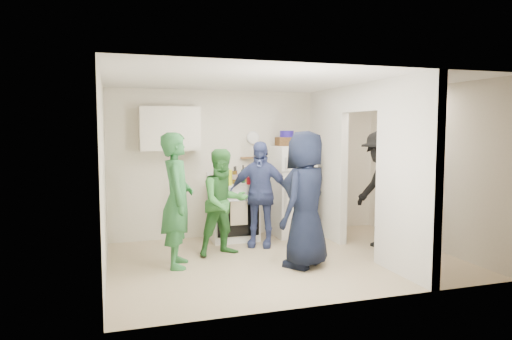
{
  "coord_description": "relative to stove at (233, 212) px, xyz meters",
  "views": [
    {
      "loc": [
        -2.27,
        -5.92,
        1.84
      ],
      "look_at": [
        -0.29,
        0.4,
        1.25
      ],
      "focal_mm": 32.0,
      "sensor_mm": 36.0,
      "label": 1
    }
  ],
  "objects": [
    {
      "name": "fridge",
      "position": [
        1.06,
        -0.03,
        0.31
      ],
      "size": [
        0.64,
        0.62,
        1.56
      ],
      "primitive_type": "cube",
      "color": "white",
      "rests_on": "floor"
    },
    {
      "name": "partition_pier_front",
      "position": [
        1.59,
        -2.47,
        0.78
      ],
      "size": [
        0.12,
        1.2,
        2.5
      ],
      "primitive_type": "cube",
      "color": "silver",
      "rests_on": "floor"
    },
    {
      "name": "bottle_c",
      "position": [
        -0.07,
        0.13,
        0.61
      ],
      "size": [
        0.07,
        0.07,
        0.27
      ],
      "primitive_type": "cylinder",
      "color": "#B0B2BF",
      "rests_on": "stove"
    },
    {
      "name": "partition_pier_back",
      "position": [
        1.59,
        -0.27,
        0.78
      ],
      "size": [
        0.12,
        1.2,
        2.5
      ],
      "primitive_type": "cube",
      "color": "silver",
      "rests_on": "floor"
    },
    {
      "name": "bottle_i",
      "position": [
        0.07,
        0.1,
        0.61
      ],
      "size": [
        0.06,
        0.06,
        0.27
      ],
      "primitive_type": "cylinder",
      "color": "#56190E",
      "rests_on": "stove"
    },
    {
      "name": "floor",
      "position": [
        0.39,
        -1.37,
        -0.47
      ],
      "size": [
        4.8,
        4.8,
        0.0
      ],
      "primitive_type": "plane",
      "color": "tan",
      "rests_on": "ground"
    },
    {
      "name": "bottle_f",
      "position": [
        0.18,
        0.04,
        0.62
      ],
      "size": [
        0.07,
        0.07,
        0.3
      ],
      "primitive_type": "cylinder",
      "color": "#174129",
      "rests_on": "stove"
    },
    {
      "name": "person_green_center",
      "position": [
        -0.37,
        -0.87,
        0.31
      ],
      "size": [
        0.87,
        0.75,
        1.56
      ],
      "primitive_type": "imported",
      "rotation": [
        0.0,
        0.0,
        0.23
      ],
      "color": "#377D37",
      "rests_on": "floor"
    },
    {
      "name": "upper_cabinet",
      "position": [
        -1.01,
        0.15,
        1.38
      ],
      "size": [
        0.95,
        0.34,
        0.7
      ],
      "primitive_type": "cube",
      "color": "silver",
      "rests_on": "wall_back"
    },
    {
      "name": "wall_clock",
      "position": [
        0.44,
        0.31,
        1.23
      ],
      "size": [
        0.22,
        0.02,
        0.22
      ],
      "primitive_type": "cylinder",
      "rotation": [
        1.57,
        0.0,
        0.0
      ],
      "color": "white",
      "rests_on": "wall_back"
    },
    {
      "name": "bottle_j",
      "position": [
        0.31,
        -0.11,
        0.63
      ],
      "size": [
        0.06,
        0.06,
        0.32
      ],
      "primitive_type": "cylinder",
      "color": "#274C1A",
      "rests_on": "stove"
    },
    {
      "name": "person_green_left",
      "position": [
        -1.09,
        -1.23,
        0.43
      ],
      "size": [
        0.54,
        0.72,
        1.8
      ],
      "primitive_type": "imported",
      "rotation": [
        0.0,
        0.0,
        1.4
      ],
      "color": "#2D723E",
      "rests_on": "floor"
    },
    {
      "name": "nook_window_frame",
      "position": [
        2.75,
        -1.17,
        1.18
      ],
      "size": [
        0.04,
        0.76,
        0.86
      ],
      "primitive_type": "cube",
      "color": "white",
      "rests_on": "wall_right"
    },
    {
      "name": "ceiling",
      "position": [
        0.39,
        -1.37,
        2.03
      ],
      "size": [
        4.8,
        4.8,
        0.0
      ],
      "primitive_type": "plane",
      "rotation": [
        3.14,
        0.0,
        0.0
      ],
      "color": "white",
      "rests_on": "wall_back"
    },
    {
      "name": "spice_shelf",
      "position": [
        0.39,
        0.28,
        0.88
      ],
      "size": [
        0.35,
        0.08,
        0.03
      ],
      "primitive_type": "cube",
      "color": "olive",
      "rests_on": "wall_back"
    },
    {
      "name": "yellow_cup_stack_top",
      "position": [
        1.28,
        -0.13,
        1.21
      ],
      "size": [
        0.09,
        0.09,
        0.25
      ],
      "primitive_type": "cylinder",
      "color": "orange",
      "rests_on": "fridge"
    },
    {
      "name": "wall_front",
      "position": [
        0.39,
        -3.07,
        0.78
      ],
      "size": [
        4.8,
        0.0,
        4.8
      ],
      "primitive_type": "plane",
      "rotation": [
        -1.57,
        0.0,
        0.0
      ],
      "color": "silver",
      "rests_on": "floor"
    },
    {
      "name": "bottle_b",
      "position": [
        -0.18,
        -0.06,
        0.63
      ],
      "size": [
        0.07,
        0.07,
        0.31
      ],
      "primitive_type": "cylinder",
      "color": "#1B5228",
      "rests_on": "stove"
    },
    {
      "name": "bottle_h",
      "position": [
        -0.28,
        -0.12,
        0.63
      ],
      "size": [
        0.08,
        0.08,
        0.31
      ],
      "primitive_type": "cylinder",
      "color": "#ADB2B9",
      "rests_on": "stove"
    },
    {
      "name": "nook_window",
      "position": [
        2.77,
        -1.17,
        1.18
      ],
      "size": [
        0.03,
        0.7,
        0.8
      ],
      "primitive_type": "cube",
      "color": "black",
      "rests_on": "wall_right"
    },
    {
      "name": "yellow_cup_stack_stove",
      "position": [
        -0.12,
        -0.22,
        0.6
      ],
      "size": [
        0.09,
        0.09,
        0.25
      ],
      "primitive_type": "cylinder",
      "color": "yellow",
      "rests_on": "stove"
    },
    {
      "name": "blue_bowl",
      "position": [
        0.96,
        0.02,
        1.29
      ],
      "size": [
        0.24,
        0.24,
        0.11
      ],
      "primitive_type": "cylinder",
      "color": "#241594",
      "rests_on": "wicker_basket"
    },
    {
      "name": "bottle_a",
      "position": [
        -0.26,
        0.12,
        0.6
      ],
      "size": [
        0.06,
        0.06,
        0.26
      ],
      "primitive_type": "cylinder",
      "color": "brown",
      "rests_on": "stove"
    },
    {
      "name": "wall_right",
      "position": [
        2.79,
        -1.37,
        0.78
      ],
      "size": [
        0.0,
        3.4,
        3.4
      ],
      "primitive_type": "plane",
      "rotation": [
        1.57,
        0.0,
        -1.57
      ],
      "color": "silver",
      "rests_on": "floor"
    },
    {
      "name": "partition_header",
      "position": [
        1.59,
        -1.37,
        1.83
      ],
      "size": [
        0.12,
        1.0,
        0.4
      ],
      "primitive_type": "cube",
      "color": "silver",
      "rests_on": "partition_pier_back"
    },
    {
      "name": "wicker_basket",
      "position": [
        0.96,
        0.02,
        1.16
      ],
      "size": [
        0.35,
        0.25,
        0.15
      ],
      "primitive_type": "cube",
      "color": "brown",
      "rests_on": "fridge"
    },
    {
      "name": "red_cup",
      "position": [
        0.22,
        -0.2,
        0.53
      ],
      "size": [
        0.09,
        0.09,
        0.12
      ],
      "primitive_type": "cylinder",
      "color": "#B90C1B",
      "rests_on": "stove"
    },
    {
      "name": "person_nook",
      "position": [
        2.07,
        -1.22,
        0.44
      ],
      "size": [
        0.73,
        1.21,
        1.83
      ],
      "primitive_type": "imported",
      "rotation": [
        0.0,
        0.0,
        -1.53
      ],
      "color": "black",
      "rests_on": "floor"
    },
    {
      "name": "person_denim",
      "position": [
        0.29,
        -0.53,
        0.36
      ],
      "size": [
        1.05,
        0.81,
        1.66
      ],
      "primitive_type": "imported",
      "rotation": [
        0.0,
        0.0,
        -0.48
      ],
      "color": "#3C4684",
      "rests_on": "floor"
    },
    {
      "name": "wall_back",
      "position": [
        0.39,
        0.33,
        0.78
      ],
      "size": [
        4.8,
        0.0,
        4.8
      ],
      "primitive_type": "plane",
      "rotation": [
        1.57,
        0.0,
        0.0
      ],
      "color": "silver",
      "rests_on": "floor"
    },
    {
      "name": "person_navy",
      "position": [
        0.55,
        -1.74,
        0.44
      ],
      "size": [
        1.06,
        1.01,
        1.82
      ],
      "primitive_type": "imported",
      "rotation": [
        0.0,
        0.0,
        -2.46
      ],
      "color": "black",
      "rests_on": "floor"
    },
    {
      "name": "wall_left",
      "position": [
        -2.01,
        -1.37,
        0.78
      ],
      "size": [
        0.0,
        3.4,
        3.4
      ],
      "primitive_type": "plane",
      "rotation": [
        1.57,
        0.0,
        1.57
      ],
      "color": "silver",
      "rests_on": "floor"
    },
    {
      "name": "bottle_g",
      "position": [
        0.25,
        0.14,
        0.6
      ],
      "size": [
        0.06,
        0.06,
        0.25
      ],
      "primitive_type": "cylinder",
      "color": "#9F9434",
      "rests_on": "stove"
    },
    {
      "name": "stove",
      "position": [
        0.0,
        0.0,
        0.0
      ],
      "size": [
        0.79,
        0.66,
        0.95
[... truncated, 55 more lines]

